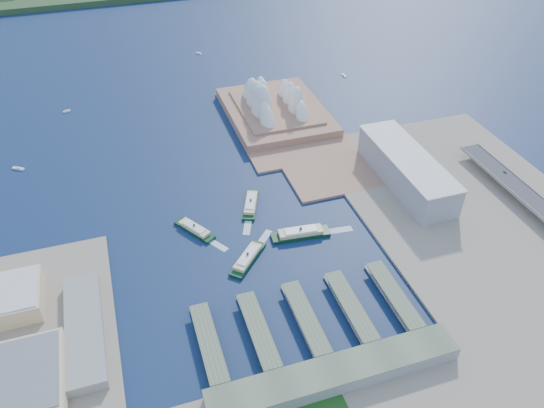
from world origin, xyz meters
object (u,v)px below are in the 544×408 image
object	(u,v)px
ferry_d	(301,232)
car_c	(505,172)
ferry_a	(194,228)
opera_house	(276,95)
ferry_b	(251,203)
ferry_c	(248,257)
toaster_building	(406,169)

from	to	relation	value
ferry_d	car_c	bearing A→B (deg)	-81.30
ferry_a	car_c	bearing A→B (deg)	-36.56
ferry_a	ferry_d	size ratio (longest dim) A/B	0.82
car_c	opera_house	bearing A→B (deg)	130.39
opera_house	ferry_b	bearing A→B (deg)	-115.98
ferry_c	car_c	world-z (taller)	car_c
toaster_building	ferry_c	xyz separation A→B (m)	(-206.72, -66.08, -15.46)
ferry_a	ferry_b	distance (m)	70.72
ferry_d	opera_house	bearing A→B (deg)	-7.09
opera_house	toaster_building	world-z (taller)	opera_house
ferry_b	car_c	size ratio (longest dim) A/B	10.73
toaster_building	ferry_d	bearing A→B (deg)	-161.74
toaster_building	ferry_a	size ratio (longest dim) A/B	3.14
ferry_a	ferry_c	xyz separation A→B (m)	(40.41, -58.86, 0.38)
toaster_building	ferry_a	world-z (taller)	toaster_building
ferry_a	ferry_d	xyz separation A→B (m)	(101.60, -40.79, 1.02)
toaster_building	ferry_c	size ratio (longest dim) A/B	2.91
toaster_building	ferry_d	distance (m)	153.95
ferry_d	car_c	world-z (taller)	car_c
ferry_b	opera_house	bearing A→B (deg)	86.05
ferry_a	ferry_b	bearing A→B (deg)	-13.81
toaster_building	ferry_b	world-z (taller)	toaster_building
ferry_b	ferry_d	distance (m)	72.01
ferry_a	ferry_c	bearing A→B (deg)	-87.81
ferry_c	ferry_d	xyz separation A→B (m)	(61.19, 18.07, 0.64)
ferry_c	toaster_building	bearing A→B (deg)	-119.16
ferry_c	ferry_b	bearing A→B (deg)	-65.06
toaster_building	car_c	world-z (taller)	toaster_building
toaster_building	ferry_a	distance (m)	247.73
ferry_c	car_c	distance (m)	317.52
ferry_b	ferry_d	xyz separation A→B (m)	(34.52, -63.19, 0.77)
ferry_b	ferry_c	bearing A→B (deg)	-86.15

